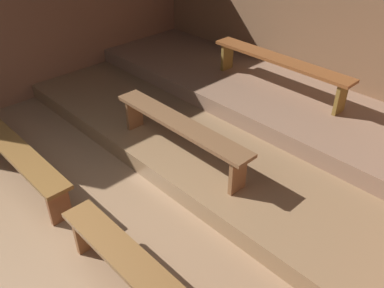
{
  "coord_description": "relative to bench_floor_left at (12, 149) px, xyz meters",
  "views": [
    {
      "loc": [
        2.89,
        -0.5,
        3.02
      ],
      "look_at": [
        0.1,
        2.16,
        0.42
      ],
      "focal_mm": 37.73,
      "sensor_mm": 36.0,
      "label": 1
    }
  ],
  "objects": [
    {
      "name": "ground",
      "position": [
        1.31,
        1.73,
        -0.42
      ],
      "size": [
        6.98,
        5.52,
        0.08
      ],
      "primitive_type": "cube",
      "color": "#8C6B4D"
    },
    {
      "name": "wall_back",
      "position": [
        1.31,
        4.12,
        0.96
      ],
      "size": [
        6.98,
        0.06,
        2.68
      ],
      "primitive_type": "cube",
      "color": "brown",
      "rests_on": "ground"
    },
    {
      "name": "wall_left",
      "position": [
        -1.81,
        1.73,
        0.96
      ],
      "size": [
        0.06,
        5.52,
        2.68
      ],
      "primitive_type": "cube",
      "color": "brown",
      "rests_on": "ground"
    },
    {
      "name": "platform_lower",
      "position": [
        1.31,
        2.57,
        -0.27
      ],
      "size": [
        6.18,
        3.04,
        0.22
      ],
      "primitive_type": "cube",
      "color": "olive",
      "rests_on": "ground"
    },
    {
      "name": "platform_middle",
      "position": [
        1.31,
        3.26,
        -0.05
      ],
      "size": [
        6.18,
        1.64,
        0.22
      ],
      "primitive_type": "cube",
      "color": "#81624C",
      "rests_on": "platform_lower"
    },
    {
      "name": "bench_floor_left",
      "position": [
        0.0,
        0.0,
        0.0
      ],
      "size": [
        2.33,
        0.28,
        0.46
      ],
      "color": "brown",
      "rests_on": "ground"
    },
    {
      "name": "bench_lower_center",
      "position": [
        1.27,
        1.47,
        0.22
      ],
      "size": [
        2.01,
        0.28,
        0.46
      ],
      "color": "brown",
      "rests_on": "platform_lower"
    },
    {
      "name": "bench_middle_center",
      "position": [
        1.24,
        3.37,
        0.44
      ],
      "size": [
        2.18,
        0.28,
        0.46
      ],
      "color": "brown",
      "rests_on": "platform_middle"
    }
  ]
}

